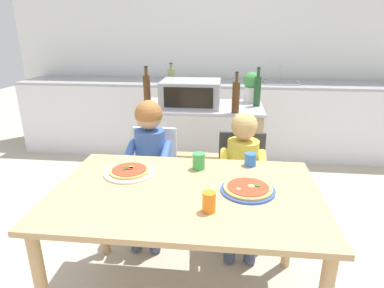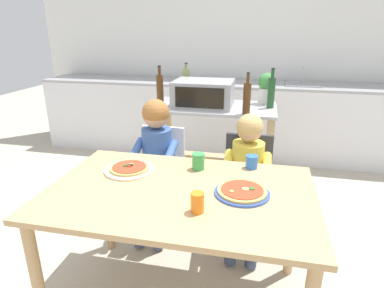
{
  "view_description": "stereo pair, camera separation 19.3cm",
  "coord_description": "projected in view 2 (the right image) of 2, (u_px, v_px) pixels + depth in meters",
  "views": [
    {
      "loc": [
        0.2,
        -1.51,
        1.56
      ],
      "look_at": [
        0.0,
        0.3,
        0.9
      ],
      "focal_mm": 30.44,
      "sensor_mm": 36.0,
      "label": 1
    },
    {
      "loc": [
        0.39,
        -1.48,
        1.56
      ],
      "look_at": [
        0.0,
        0.3,
        0.9
      ],
      "focal_mm": 30.44,
      "sensor_mm": 36.0,
      "label": 2
    }
  ],
  "objects": [
    {
      "name": "bottle_dark_olive_oil",
      "position": [
        247.0,
        98.0,
        2.61
      ],
      "size": [
        0.06,
        0.06,
        0.34
      ],
      "color": "#4C2D14",
      "rests_on": "kitchen_island_cart"
    },
    {
      "name": "bottle_slim_sauce",
      "position": [
        186.0,
        83.0,
        3.17
      ],
      "size": [
        0.07,
        0.07,
        0.35
      ],
      "color": "olive",
      "rests_on": "kitchen_island_cart"
    },
    {
      "name": "child_in_blue_striped_shirt",
      "position": [
        155.0,
        153.0,
        2.39
      ],
      "size": [
        0.32,
        0.42,
        1.05
      ],
      "color": "#424C6B",
      "rests_on": "ground"
    },
    {
      "name": "dining_chair_left",
      "position": [
        161.0,
        171.0,
        2.57
      ],
      "size": [
        0.36,
        0.36,
        0.81
      ],
      "color": "silver",
      "rests_on": "ground"
    },
    {
      "name": "potted_herb_plant",
      "position": [
        266.0,
        87.0,
        2.96
      ],
      "size": [
        0.16,
        0.16,
        0.28
      ],
      "color": "beige",
      "rests_on": "kitchen_island_cart"
    },
    {
      "name": "kitchen_island_cart",
      "position": [
        214.0,
        136.0,
        3.03
      ],
      "size": [
        1.09,
        0.59,
        0.88
      ],
      "color": "#B7BABF",
      "rests_on": "ground"
    },
    {
      "name": "kitchen_counter",
      "position": [
        229.0,
        119.0,
        4.13
      ],
      "size": [
        4.79,
        0.6,
        1.11
      ],
      "color": "silver",
      "rests_on": "ground"
    },
    {
      "name": "back_wall_tiled",
      "position": [
        235.0,
        43.0,
        4.2
      ],
      "size": [
        5.33,
        0.12,
        2.7
      ],
      "color": "white",
      "rests_on": "ground"
    },
    {
      "name": "pizza_plate_cream",
      "position": [
        129.0,
        169.0,
        1.93
      ],
      "size": [
        0.3,
        0.3,
        0.03
      ],
      "color": "beige",
      "rests_on": "dining_table"
    },
    {
      "name": "dining_chair_right",
      "position": [
        247.0,
        182.0,
        2.38
      ],
      "size": [
        0.36,
        0.36,
        0.81
      ],
      "color": "#333338",
      "rests_on": "ground"
    },
    {
      "name": "dining_table",
      "position": [
        180.0,
        206.0,
        1.74
      ],
      "size": [
        1.4,
        0.89,
        0.75
      ],
      "color": "tan",
      "rests_on": "ground"
    },
    {
      "name": "bottle_clear_vinegar",
      "position": [
        160.0,
        89.0,
        2.89
      ],
      "size": [
        0.06,
        0.06,
        0.35
      ],
      "color": "#4C2D14",
      "rests_on": "kitchen_island_cart"
    },
    {
      "name": "bottle_brown_beer",
      "position": [
        271.0,
        92.0,
        2.81
      ],
      "size": [
        0.06,
        0.06,
        0.34
      ],
      "color": "#1E4723",
      "rests_on": "kitchen_island_cart"
    },
    {
      "name": "ground_plane",
      "position": [
        211.0,
        204.0,
        3.02
      ],
      "size": [
        11.49,
        11.49,
        0.0
      ],
      "primitive_type": "plane",
      "color": "#B7AD99"
    },
    {
      "name": "drinking_cup_blue",
      "position": [
        252.0,
        162.0,
        1.96
      ],
      "size": [
        0.07,
        0.07,
        0.08
      ],
      "primitive_type": "cylinder",
      "color": "blue",
      "rests_on": "dining_table"
    },
    {
      "name": "toaster_oven",
      "position": [
        204.0,
        93.0,
        2.89
      ],
      "size": [
        0.52,
        0.41,
        0.23
      ],
      "color": "#999BA0",
      "rests_on": "kitchen_island_cart"
    },
    {
      "name": "pizza_plate_blue_rimmed",
      "position": [
        242.0,
        192.0,
        1.66
      ],
      "size": [
        0.28,
        0.28,
        0.03
      ],
      "color": "#3356B7",
      "rests_on": "dining_table"
    },
    {
      "name": "drinking_cup_green",
      "position": [
        198.0,
        161.0,
        1.94
      ],
      "size": [
        0.08,
        0.08,
        0.1
      ],
      "primitive_type": "cylinder",
      "color": "green",
      "rests_on": "dining_table"
    },
    {
      "name": "child_in_yellow_shirt",
      "position": [
        247.0,
        170.0,
        2.21
      ],
      "size": [
        0.32,
        0.42,
        0.99
      ],
      "color": "#424C6B",
      "rests_on": "ground"
    },
    {
      "name": "drinking_cup_orange",
      "position": [
        197.0,
        202.0,
        1.49
      ],
      "size": [
        0.06,
        0.06,
        0.1
      ],
      "primitive_type": "cylinder",
      "color": "orange",
      "rests_on": "dining_table"
    }
  ]
}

